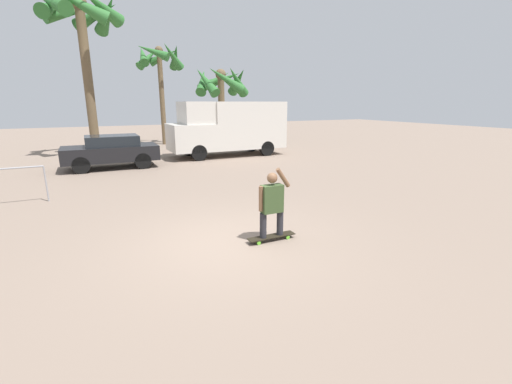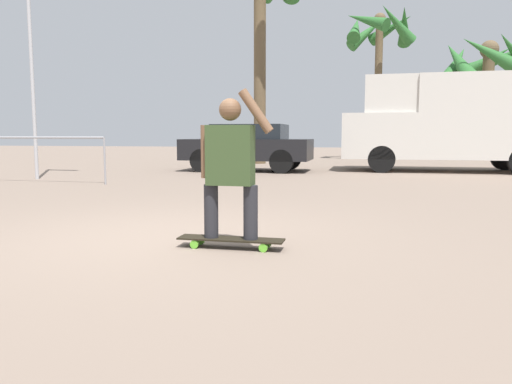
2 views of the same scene
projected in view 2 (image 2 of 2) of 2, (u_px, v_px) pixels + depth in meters
The scene contains 7 objects.
ground_plane at pixel (164, 238), 5.41m from camera, with size 80.00×80.00×0.00m, color gray.
skateboard at pixel (231, 240), 4.90m from camera, with size 1.05×0.23×0.10m.
person_skateboarder at pixel (230, 161), 4.81m from camera, with size 0.72×0.22×1.45m.
camper_van at pixel (452, 120), 15.06m from camera, with size 6.15×2.23×2.86m.
parked_car_black at pixel (248, 146), 15.35m from camera, with size 3.91×1.78×1.43m.
palm_tree_near_van at pixel (489, 64), 22.13m from camera, with size 4.36×4.48×5.52m.
palm_tree_center_background at pixel (380, 35), 21.68m from camera, with size 3.22×3.35×6.59m.
Camera 2 is at (2.16, -4.96, 1.11)m, focal length 35.00 mm.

